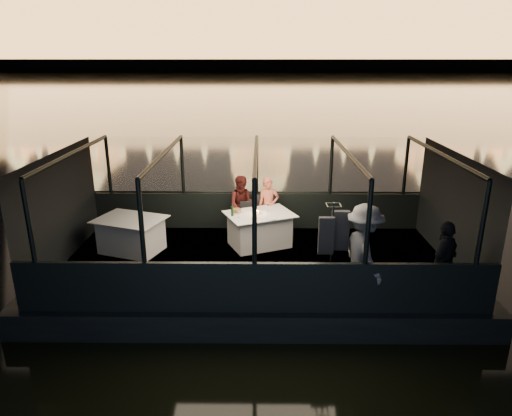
{
  "coord_description": "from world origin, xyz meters",
  "views": [
    {
      "loc": [
        0.09,
        -8.77,
        4.59
      ],
      "look_at": [
        0.0,
        0.4,
        1.55
      ],
      "focal_mm": 32.0,
      "sensor_mm": 36.0,
      "label": 1
    }
  ],
  "objects_px": {
    "coat_stand": "(331,247)",
    "passenger_dark": "(445,257)",
    "chair_port_right": "(265,218)",
    "wine_bottle": "(232,209)",
    "dining_table_aft": "(131,235)",
    "person_man_maroon": "(243,204)",
    "passenger_stripe": "(363,255)",
    "chair_port_left": "(248,220)",
    "dining_table_central": "(260,229)",
    "person_woman_coral": "(268,204)"
  },
  "relations": [
    {
      "from": "dining_table_aft",
      "to": "coat_stand",
      "type": "relative_size",
      "value": 0.83
    },
    {
      "from": "coat_stand",
      "to": "passenger_stripe",
      "type": "xyz_separation_m",
      "value": [
        0.53,
        -0.2,
        -0.05
      ]
    },
    {
      "from": "chair_port_right",
      "to": "passenger_dark",
      "type": "xyz_separation_m",
      "value": [
        3.05,
        -3.05,
        0.4
      ]
    },
    {
      "from": "dining_table_aft",
      "to": "passenger_stripe",
      "type": "distance_m",
      "value": 5.08
    },
    {
      "from": "person_man_maroon",
      "to": "wine_bottle",
      "type": "bearing_deg",
      "value": -105.71
    },
    {
      "from": "chair_port_right",
      "to": "person_woman_coral",
      "type": "height_order",
      "value": "person_woman_coral"
    },
    {
      "from": "chair_port_right",
      "to": "wine_bottle",
      "type": "distance_m",
      "value": 1.13
    },
    {
      "from": "chair_port_right",
      "to": "person_man_maroon",
      "type": "distance_m",
      "value": 0.62
    },
    {
      "from": "chair_port_left",
      "to": "wine_bottle",
      "type": "bearing_deg",
      "value": -135.41
    },
    {
      "from": "coat_stand",
      "to": "passenger_dark",
      "type": "height_order",
      "value": "coat_stand"
    },
    {
      "from": "coat_stand",
      "to": "passenger_dark",
      "type": "distance_m",
      "value": 1.91
    },
    {
      "from": "chair_port_left",
      "to": "wine_bottle",
      "type": "height_order",
      "value": "wine_bottle"
    },
    {
      "from": "chair_port_right",
      "to": "dining_table_aft",
      "type": "bearing_deg",
      "value": -164.56
    },
    {
      "from": "chair_port_right",
      "to": "person_man_maroon",
      "type": "bearing_deg",
      "value": 162.37
    },
    {
      "from": "chair_port_right",
      "to": "passenger_dark",
      "type": "relative_size",
      "value": 0.64
    },
    {
      "from": "chair_port_left",
      "to": "person_man_maroon",
      "type": "bearing_deg",
      "value": 97.67
    },
    {
      "from": "dining_table_central",
      "to": "person_woman_coral",
      "type": "xyz_separation_m",
      "value": [
        0.21,
        0.74,
        0.36
      ]
    },
    {
      "from": "chair_port_left",
      "to": "passenger_stripe",
      "type": "xyz_separation_m",
      "value": [
        2.08,
        -2.85,
        0.4
      ]
    },
    {
      "from": "chair_port_right",
      "to": "chair_port_left",
      "type": "bearing_deg",
      "value": -164.93
    },
    {
      "from": "dining_table_aft",
      "to": "wine_bottle",
      "type": "bearing_deg",
      "value": 4.64
    },
    {
      "from": "coat_stand",
      "to": "person_man_maroon",
      "type": "relative_size",
      "value": 1.19
    },
    {
      "from": "passenger_stripe",
      "to": "wine_bottle",
      "type": "relative_size",
      "value": 6.48
    },
    {
      "from": "person_woman_coral",
      "to": "passenger_stripe",
      "type": "relative_size",
      "value": 0.8
    },
    {
      "from": "person_woman_coral",
      "to": "passenger_stripe",
      "type": "bearing_deg",
      "value": -71.8
    },
    {
      "from": "person_woman_coral",
      "to": "person_man_maroon",
      "type": "distance_m",
      "value": 0.62
    },
    {
      "from": "dining_table_central",
      "to": "chair_port_left",
      "type": "distance_m",
      "value": 0.53
    },
    {
      "from": "chair_port_right",
      "to": "passenger_stripe",
      "type": "distance_m",
      "value": 3.44
    },
    {
      "from": "passenger_stripe",
      "to": "dining_table_central",
      "type": "bearing_deg",
      "value": 22.96
    },
    {
      "from": "dining_table_aft",
      "to": "chair_port_right",
      "type": "bearing_deg",
      "value": 17.23
    },
    {
      "from": "coat_stand",
      "to": "wine_bottle",
      "type": "height_order",
      "value": "coat_stand"
    },
    {
      "from": "dining_table_aft",
      "to": "wine_bottle",
      "type": "xyz_separation_m",
      "value": [
        2.22,
        0.18,
        0.53
      ]
    },
    {
      "from": "coat_stand",
      "to": "person_man_maroon",
      "type": "height_order",
      "value": "coat_stand"
    },
    {
      "from": "dining_table_central",
      "to": "passenger_dark",
      "type": "relative_size",
      "value": 0.97
    },
    {
      "from": "dining_table_aft",
      "to": "person_man_maroon",
      "type": "xyz_separation_m",
      "value": [
        2.41,
        1.06,
        0.36
      ]
    },
    {
      "from": "dining_table_aft",
      "to": "wine_bottle",
      "type": "height_order",
      "value": "wine_bottle"
    },
    {
      "from": "coat_stand",
      "to": "person_man_maroon",
      "type": "bearing_deg",
      "value": 119.87
    },
    {
      "from": "dining_table_central",
      "to": "person_man_maroon",
      "type": "bearing_deg",
      "value": 119.44
    },
    {
      "from": "dining_table_central",
      "to": "coat_stand",
      "type": "height_order",
      "value": "coat_stand"
    },
    {
      "from": "dining_table_aft",
      "to": "passenger_dark",
      "type": "relative_size",
      "value": 0.96
    },
    {
      "from": "chair_port_right",
      "to": "passenger_stripe",
      "type": "xyz_separation_m",
      "value": [
        1.68,
        -2.97,
        0.4
      ]
    },
    {
      "from": "chair_port_right",
      "to": "wine_bottle",
      "type": "bearing_deg",
      "value": -136.32
    },
    {
      "from": "chair_port_right",
      "to": "person_woman_coral",
      "type": "xyz_separation_m",
      "value": [
        0.09,
        0.17,
        0.3
      ]
    },
    {
      "from": "dining_table_aft",
      "to": "person_woman_coral",
      "type": "bearing_deg",
      "value": 19.68
    },
    {
      "from": "person_man_maroon",
      "to": "dining_table_central",
      "type": "bearing_deg",
      "value": -63.88
    },
    {
      "from": "dining_table_central",
      "to": "coat_stand",
      "type": "xyz_separation_m",
      "value": [
        1.27,
        -2.2,
        0.51
      ]
    },
    {
      "from": "chair_port_left",
      "to": "wine_bottle",
      "type": "relative_size",
      "value": 3.14
    },
    {
      "from": "chair_port_right",
      "to": "passenger_stripe",
      "type": "bearing_deg",
      "value": -62.32
    },
    {
      "from": "coat_stand",
      "to": "person_man_maroon",
      "type": "xyz_separation_m",
      "value": [
        -1.68,
        2.92,
        -0.15
      ]
    },
    {
      "from": "person_woman_coral",
      "to": "passenger_dark",
      "type": "height_order",
      "value": "passenger_dark"
    },
    {
      "from": "dining_table_central",
      "to": "wine_bottle",
      "type": "distance_m",
      "value": 0.82
    }
  ]
}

